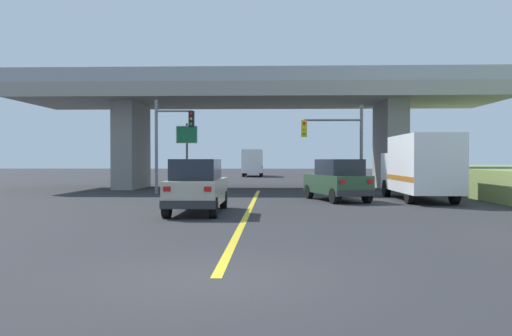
% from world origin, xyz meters
% --- Properties ---
extents(ground, '(160.00, 160.00, 0.00)m').
position_xyz_m(ground, '(0.00, 27.72, 0.00)').
color(ground, '#2B2B2D').
extents(overpass_bridge, '(32.25, 8.63, 7.74)m').
position_xyz_m(overpass_bridge, '(0.00, 27.72, 5.57)').
color(overpass_bridge, gray).
rests_on(overpass_bridge, ground).
extents(lane_divider_stripe, '(0.20, 24.95, 0.01)m').
position_xyz_m(lane_divider_stripe, '(0.00, 12.47, 0.00)').
color(lane_divider_stripe, yellow).
rests_on(lane_divider_stripe, ground).
extents(suv_lead, '(1.87, 4.73, 2.02)m').
position_xyz_m(suv_lead, '(-1.89, 10.75, 1.01)').
color(suv_lead, '#B7B29E').
rests_on(suv_lead, ground).
extents(suv_crossing, '(3.02, 4.81, 2.02)m').
position_xyz_m(suv_crossing, '(4.06, 16.79, 1.01)').
color(suv_crossing, '#2D4C33').
rests_on(suv_crossing, ground).
extents(box_truck, '(2.33, 7.21, 3.17)m').
position_xyz_m(box_truck, '(8.10, 17.09, 1.66)').
color(box_truck, silver).
rests_on(box_truck, ground).
extents(traffic_signal_nearside, '(3.49, 0.36, 5.10)m').
position_xyz_m(traffic_signal_nearside, '(4.71, 21.21, 3.18)').
color(traffic_signal_nearside, '#56595E').
rests_on(traffic_signal_nearside, ground).
extents(traffic_signal_farside, '(2.33, 0.36, 5.51)m').
position_xyz_m(traffic_signal_farside, '(-5.20, 21.94, 3.46)').
color(traffic_signal_farside, slate).
rests_on(traffic_signal_farside, ground).
extents(highway_sign, '(1.39, 0.17, 4.36)m').
position_xyz_m(highway_sign, '(-4.69, 25.29, 3.15)').
color(highway_sign, '#56595E').
rests_on(highway_sign, ground).
extents(semi_truck_distant, '(2.33, 7.25, 3.17)m').
position_xyz_m(semi_truck_distant, '(-1.54, 54.06, 1.66)').
color(semi_truck_distant, red).
rests_on(semi_truck_distant, ground).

